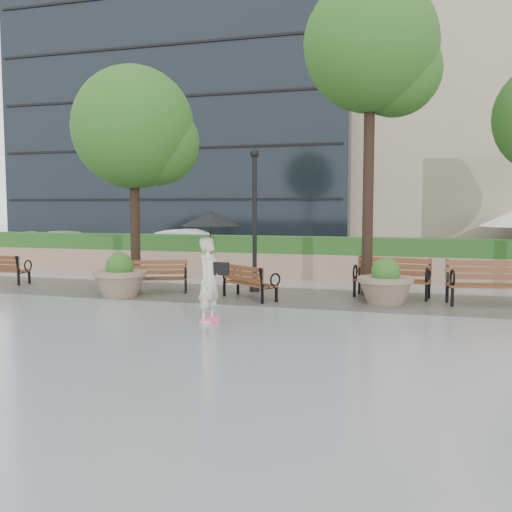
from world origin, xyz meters
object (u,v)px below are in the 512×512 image
(lamppost, at_px, (255,230))
(pedestrian, at_px, (210,256))
(planter_left, at_px, (120,280))
(planter_right, at_px, (385,286))
(car_left, at_px, (73,246))
(car_right, at_px, (192,247))
(bench_0, at_px, (2,275))
(bench_4, at_px, (490,293))
(bench_3, at_px, (392,286))
(bench_1, at_px, (157,283))
(bench_2, at_px, (249,289))

(lamppost, relative_size, pedestrian, 1.76)
(planter_left, distance_m, planter_right, 6.70)
(car_left, distance_m, pedestrian, 14.81)
(planter_left, height_order, car_right, car_right)
(planter_right, xyz_separation_m, pedestrian, (-3.26, -3.16, 0.90))
(bench_0, height_order, bench_4, bench_4)
(bench_3, xyz_separation_m, planter_right, (-0.10, -0.97, 0.14))
(bench_0, distance_m, planter_left, 4.81)
(bench_4, bearing_deg, planter_left, 177.96)
(bench_3, distance_m, car_left, 15.14)
(planter_left, distance_m, car_right, 8.21)
(bench_1, relative_size, car_right, 0.40)
(lamppost, xyz_separation_m, car_right, (-4.48, 6.30, -0.99))
(planter_right, bearing_deg, car_left, 151.33)
(bench_2, xyz_separation_m, car_right, (-4.70, 7.53, 0.45))
(bench_2, height_order, lamppost, lamppost)
(bench_0, relative_size, planter_left, 1.21)
(bench_1, relative_size, bench_4, 0.84)
(bench_2, distance_m, bench_4, 5.76)
(planter_left, bearing_deg, bench_1, 54.59)
(bench_2, xyz_separation_m, bench_3, (3.43, 1.20, 0.04))
(lamppost, distance_m, pedestrian, 4.19)
(bench_3, xyz_separation_m, car_right, (-8.13, 6.33, 0.40))
(pedestrian, bearing_deg, bench_1, 49.75)
(planter_right, distance_m, car_right, 10.85)
(bench_4, distance_m, pedestrian, 6.79)
(bench_0, relative_size, bench_1, 0.97)
(bench_4, bearing_deg, car_left, 146.44)
(bench_0, relative_size, lamppost, 0.43)
(bench_1, distance_m, pedestrian, 4.40)
(bench_2, xyz_separation_m, lamppost, (-0.22, 1.24, 1.44))
(bench_3, distance_m, car_right, 10.31)
(bench_2, bearing_deg, car_left, -2.46)
(bench_1, distance_m, bench_3, 6.19)
(bench_4, xyz_separation_m, car_right, (-10.42, 6.83, 0.39))
(lamppost, distance_m, car_right, 7.79)
(bench_3, height_order, bench_4, bench_4)
(bench_0, distance_m, pedestrian, 8.87)
(bench_0, distance_m, lamppost, 7.91)
(car_right, bearing_deg, bench_0, 156.67)
(bench_2, relative_size, car_right, 0.39)
(bench_2, height_order, bench_3, bench_3)
(lamppost, height_order, car_right, lamppost)
(planter_left, height_order, planter_right, planter_left)
(planter_left, xyz_separation_m, car_right, (-1.38, 8.09, 0.26))
(bench_2, xyz_separation_m, car_left, (-10.25, 7.67, 0.38))
(bench_3, relative_size, car_left, 0.45)
(lamppost, bearing_deg, bench_0, -175.69)
(planter_right, height_order, pedestrian, pedestrian)
(planter_right, relative_size, car_right, 0.31)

